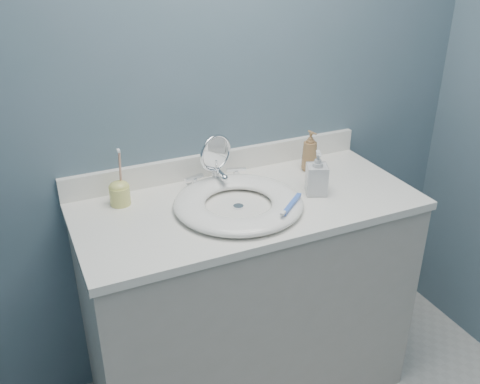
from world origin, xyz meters
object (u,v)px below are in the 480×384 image
soap_bottle_clear (317,173)px  toothbrush_holder (120,192)px  soap_bottle_amber (310,151)px  makeup_mirror (216,159)px

soap_bottle_clear → toothbrush_holder: size_ratio=0.79×
soap_bottle_amber → soap_bottle_clear: 0.20m
soap_bottle_amber → toothbrush_holder: size_ratio=0.79×
makeup_mirror → soap_bottle_clear: 0.37m
makeup_mirror → toothbrush_holder: size_ratio=1.01×
soap_bottle_amber → soap_bottle_clear: size_ratio=1.00×
makeup_mirror → soap_bottle_clear: size_ratio=1.27×
soap_bottle_clear → toothbrush_holder: 0.70m
toothbrush_holder → makeup_mirror: bearing=-2.6°
soap_bottle_amber → makeup_mirror: bearing=168.0°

